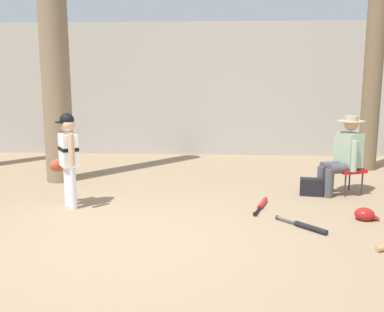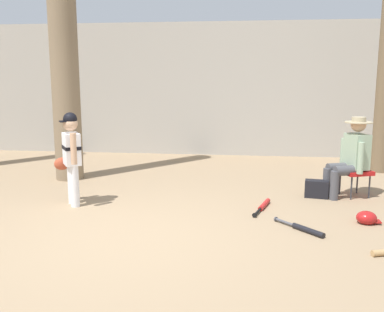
{
  "view_description": "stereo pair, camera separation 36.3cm",
  "coord_description": "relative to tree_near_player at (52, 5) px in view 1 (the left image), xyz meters",
  "views": [
    {
      "loc": [
        0.99,
        -4.53,
        1.78
      ],
      "look_at": [
        0.66,
        1.13,
        0.75
      ],
      "focal_mm": 40.93,
      "sensor_mm": 36.0,
      "label": 1
    },
    {
      "loc": [
        1.35,
        -4.5,
        1.78
      ],
      "look_at": [
        0.66,
        1.13,
        0.75
      ],
      "focal_mm": 40.93,
      "sensor_mm": 36.0,
      "label": 2
    }
  ],
  "objects": [
    {
      "name": "tree_behind_spectator",
      "position": [
        5.64,
        1.29,
        -0.26
      ],
      "size": [
        0.53,
        0.53,
        5.9
      ],
      "color": "brown",
      "rests_on": "ground"
    },
    {
      "name": "ground_plane",
      "position": [
        1.73,
        -2.76,
        -2.94
      ],
      "size": [
        60.0,
        60.0,
        0.0
      ],
      "primitive_type": "plane",
      "color": "#937A5B"
    },
    {
      "name": "seated_spectator",
      "position": [
        4.63,
        -0.64,
        -2.3
      ],
      "size": [
        0.67,
        0.54,
        1.2
      ],
      "color": "#47474C",
      "rests_on": "ground"
    },
    {
      "name": "concrete_back_wall",
      "position": [
        1.73,
        2.88,
        -1.44
      ],
      "size": [
        18.0,
        0.36,
        2.99
      ],
      "primitive_type": "cube",
      "color": "#ADA89E",
      "rests_on": "ground"
    },
    {
      "name": "young_ballplayer",
      "position": [
        0.69,
        -1.55,
        -2.19
      ],
      "size": [
        0.51,
        0.51,
        1.31
      ],
      "color": "white",
      "rests_on": "ground"
    },
    {
      "name": "folding_stool",
      "position": [
        4.72,
        -0.61,
        -2.57
      ],
      "size": [
        0.52,
        0.52,
        0.41
      ],
      "color": "red",
      "rests_on": "ground"
    },
    {
      "name": "handbag_beside_stool",
      "position": [
        4.15,
        -0.74,
        -2.81
      ],
      "size": [
        0.37,
        0.24,
        0.26
      ],
      "primitive_type": "cube",
      "rotation": [
        0.0,
        0.0,
        -0.18
      ],
      "color": "black",
      "rests_on": "ground"
    },
    {
      "name": "batting_helmet_red",
      "position": [
        4.58,
        -1.88,
        -2.86
      ],
      "size": [
        0.29,
        0.22,
        0.17
      ],
      "color": "#A81919",
      "rests_on": "ground"
    },
    {
      "name": "tree_near_player",
      "position": [
        0.0,
        0.0,
        0.0
      ],
      "size": [
        0.67,
        0.67,
        6.54
      ],
      "color": "#7F6B51",
      "rests_on": "ground"
    },
    {
      "name": "bat_red_barrel",
      "position": [
        3.34,
        -1.39,
        -2.9
      ],
      "size": [
        0.27,
        0.74,
        0.07
      ],
      "color": "red",
      "rests_on": "ground"
    },
    {
      "name": "bat_black_composite",
      "position": [
        3.78,
        -2.27,
        -2.9
      ],
      "size": [
        0.54,
        0.58,
        0.07
      ],
      "color": "black",
      "rests_on": "ground"
    }
  ]
}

